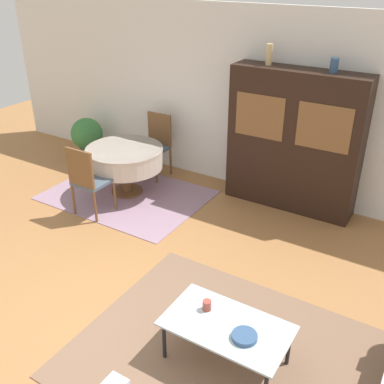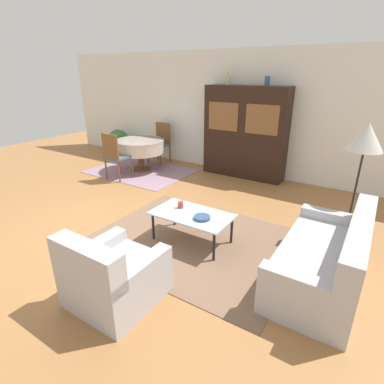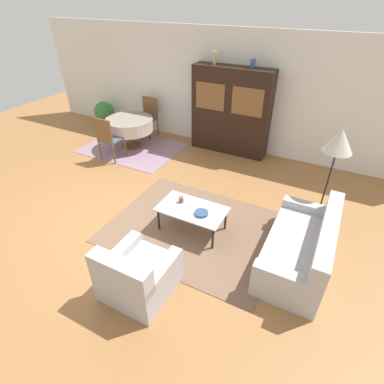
# 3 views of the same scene
# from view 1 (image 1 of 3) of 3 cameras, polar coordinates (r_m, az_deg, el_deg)

# --- Properties ---
(ground_plane) EXTENTS (14.00, 14.00, 0.00)m
(ground_plane) POSITION_cam_1_polar(r_m,az_deg,el_deg) (4.68, -11.63, -16.71)
(ground_plane) COLOR #9E6B3D
(wall_back) EXTENTS (10.00, 0.06, 2.70)m
(wall_back) POSITION_cam_1_polar(r_m,az_deg,el_deg) (6.71, 8.72, 11.00)
(wall_back) COLOR white
(wall_back) RESTS_ON ground_plane
(area_rug) EXTENTS (2.75, 2.18, 0.01)m
(area_rug) POSITION_cam_1_polar(r_m,az_deg,el_deg) (4.35, 4.76, -20.30)
(area_rug) COLOR brown
(area_rug) RESTS_ON ground_plane
(dining_rug) EXTENTS (2.34, 1.71, 0.01)m
(dining_rug) POSITION_cam_1_polar(r_m,az_deg,el_deg) (6.95, -8.26, -0.37)
(dining_rug) COLOR gray
(dining_rug) RESTS_ON ground_plane
(coffee_table) EXTENTS (1.09, 0.63, 0.42)m
(coffee_table) POSITION_cam_1_polar(r_m,az_deg,el_deg) (4.05, 4.42, -16.84)
(coffee_table) COLOR black
(coffee_table) RESTS_ON area_rug
(display_cabinet) EXTENTS (1.83, 0.44, 1.97)m
(display_cabinet) POSITION_cam_1_polar(r_m,az_deg,el_deg) (6.37, 12.78, 6.29)
(display_cabinet) COLOR black
(display_cabinet) RESTS_ON ground_plane
(dining_table) EXTENTS (1.15, 1.15, 0.73)m
(dining_table) POSITION_cam_1_polar(r_m,az_deg,el_deg) (6.79, -8.53, 4.33)
(dining_table) COLOR brown
(dining_table) RESTS_ON dining_rug
(dining_chair_near) EXTENTS (0.44, 0.44, 1.01)m
(dining_chair_near) POSITION_cam_1_polar(r_m,az_deg,el_deg) (6.26, -13.15, 1.76)
(dining_chair_near) COLOR brown
(dining_chair_near) RESTS_ON dining_rug
(dining_chair_far) EXTENTS (0.44, 0.44, 1.01)m
(dining_chair_far) POSITION_cam_1_polar(r_m,az_deg,el_deg) (7.37, -4.59, 6.40)
(dining_chair_far) COLOR brown
(dining_chair_far) RESTS_ON dining_rug
(cup) EXTENTS (0.08, 0.08, 0.10)m
(cup) POSITION_cam_1_polar(r_m,az_deg,el_deg) (4.12, 1.91, -14.18)
(cup) COLOR #9E4238
(cup) RESTS_ON coffee_table
(bowl) EXTENTS (0.22, 0.22, 0.04)m
(bowl) POSITION_cam_1_polar(r_m,az_deg,el_deg) (3.91, 6.68, -17.76)
(bowl) COLOR #33517A
(bowl) RESTS_ON coffee_table
(vase_tall) EXTENTS (0.08, 0.08, 0.27)m
(vase_tall) POSITION_cam_1_polar(r_m,az_deg,el_deg) (6.23, 9.77, 16.82)
(vase_tall) COLOR tan
(vase_tall) RESTS_ON display_cabinet
(vase_short) EXTENTS (0.10, 0.10, 0.18)m
(vase_short) POSITION_cam_1_polar(r_m,az_deg,el_deg) (5.97, 17.61, 15.08)
(vase_short) COLOR #33517A
(vase_short) RESTS_ON display_cabinet
(potted_plant) EXTENTS (0.56, 0.56, 0.73)m
(potted_plant) POSITION_cam_1_polar(r_m,az_deg,el_deg) (8.28, -13.19, 6.99)
(potted_plant) COLOR #4C4C51
(potted_plant) RESTS_ON ground_plane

